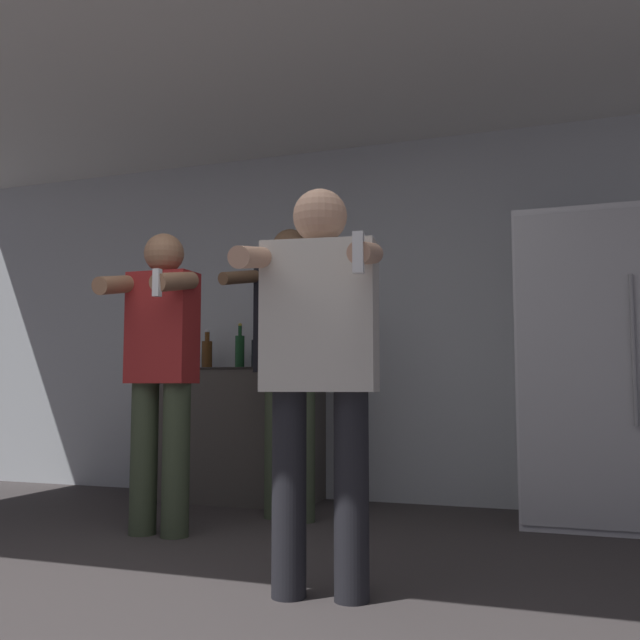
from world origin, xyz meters
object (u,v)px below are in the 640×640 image
Objects in this scene: person_spectator_back at (289,342)px; person_man_side at (161,364)px; person_woman_foreground at (320,354)px; refrigerator at (585,368)px; bottle_brown_liquor at (256,353)px; bottle_dark_rum at (281,354)px; bottle_red_label at (207,353)px; bottle_amber_bourbon at (240,350)px.

person_man_side is at bearing -126.83° from person_spectator_back.
person_man_side is 0.93× the size of person_spectator_back.
person_woman_foreground is 1.62m from person_spectator_back.
refrigerator reaches higher than bottle_brown_liquor.
bottle_brown_liquor is 0.15× the size of person_spectator_back.
bottle_dark_rum is 0.59m from bottle_red_label.
refrigerator is at bearing -3.83° from bottle_dark_rum.
bottle_amber_bourbon is 0.21× the size of person_woman_foreground.
bottle_brown_liquor is 0.17× the size of person_woman_foreground.
refrigerator reaches higher than bottle_red_label.
bottle_red_label is at bearing 180.00° from bottle_amber_bourbon.
person_spectator_back is (0.31, -0.62, 0.05)m from bottle_dark_rum.
bottle_dark_rum is at bearing 116.47° from person_woman_foreground.
person_man_side is (0.41, -1.27, -0.13)m from bottle_red_label.
refrigerator is at bearing -2.97° from bottle_red_label.
bottle_brown_liquor is 0.16× the size of person_man_side.
refrigerator is at bearing 15.76° from person_spectator_back.
person_woman_foreground is (-0.99, -1.93, 0.02)m from refrigerator.
refrigerator reaches higher than person_woman_foreground.
bottle_amber_bourbon is at bearing 123.21° from person_woman_foreground.
refrigerator is at bearing 27.36° from person_man_side.
person_spectator_back is (-1.70, -0.48, 0.17)m from refrigerator.
person_woman_foreground is at bearing -63.53° from bottle_dark_rum.
bottle_brown_liquor is (-2.21, 0.13, 0.13)m from refrigerator.
bottle_dark_rum is at bearing -0.00° from bottle_brown_liquor.
bottle_red_label is (-2.60, 0.13, 0.14)m from refrigerator.
person_spectator_back is (0.51, -0.62, 0.03)m from bottle_brown_liquor.
bottle_amber_bourbon is 0.19× the size of person_spectator_back.
person_spectator_back is at bearing -50.51° from bottle_brown_liquor.
bottle_amber_bourbon is at bearing 96.42° from person_man_side.
refrigerator reaches higher than person_man_side.
bottle_amber_bourbon is 1.29m from person_man_side.
person_woman_foreground reaches higher than bottle_brown_liquor.
bottle_red_label is 0.19× the size of person_woman_foreground.
bottle_brown_liquor is at bearing 0.00° from bottle_red_label.
person_spectator_back reaches higher than bottle_brown_liquor.
refrigerator is 2.47m from person_man_side.
bottle_red_label is 2.62m from person_woman_foreground.
refrigerator reaches higher than person_spectator_back.
bottle_brown_liquor is at bearing 176.51° from refrigerator.
person_man_side is at bearing 146.78° from person_woman_foreground.
person_man_side is (-0.18, -1.27, -0.11)m from bottle_dark_rum.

